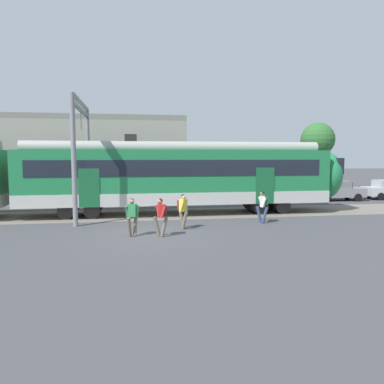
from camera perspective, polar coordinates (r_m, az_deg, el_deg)
ground_plane at (r=16.95m, az=-6.65°, el=-6.32°), size 160.00×160.00×0.00m
commuter_train at (r=22.92m, az=-23.94°, el=2.00°), size 38.05×3.07×4.73m
pedestrian_green at (r=16.32m, az=-9.08°, el=-3.28°), size 0.63×0.59×1.67m
pedestrian_red at (r=16.14m, az=-4.75°, el=-3.33°), size 0.66×0.54×1.67m
pedestrian_yellow at (r=17.77m, az=-1.41°, el=-2.50°), size 0.51×0.67×1.67m
pedestrian_white at (r=19.68m, az=10.71°, el=-1.81°), size 0.60×0.63×1.67m
parked_car_grey at (r=31.39m, az=21.26°, el=0.22°), size 4.08×1.91×1.54m
catenary_gantry at (r=22.34m, az=-16.48°, el=7.45°), size 0.24×6.64×6.53m
background_building at (r=30.00m, az=-19.08°, el=4.70°), size 18.18×5.00×9.20m
street_tree_right at (r=38.27m, az=18.60°, el=7.54°), size 3.23×3.23×6.67m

